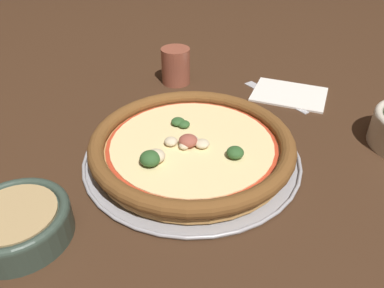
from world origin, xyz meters
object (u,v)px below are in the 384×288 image
(bowl_near, at_px, (17,222))
(napkin, at_px, (289,93))
(drinking_cup, at_px, (176,66))
(fork, at_px, (272,94))
(pizza, at_px, (192,145))
(pizza_tray, at_px, (192,156))

(bowl_near, bearing_deg, napkin, -101.54)
(drinking_cup, bearing_deg, napkin, -158.30)
(napkin, xyz_separation_m, fork, (0.03, 0.02, -0.00))
(pizza, bearing_deg, napkin, -96.65)
(bowl_near, height_order, napkin, bowl_near)
(bowl_near, bearing_deg, pizza, -107.02)
(pizza_tray, relative_size, fork, 2.11)
(pizza, bearing_deg, fork, -91.11)
(pizza_tray, height_order, fork, pizza_tray)
(pizza_tray, relative_size, napkin, 2.02)
(drinking_cup, relative_size, napkin, 0.45)
(pizza, height_order, fork, pizza)
(pizza_tray, relative_size, bowl_near, 2.63)
(bowl_near, xyz_separation_m, drinking_cup, (0.12, -0.48, 0.02))
(pizza_tray, height_order, bowl_near, bowl_near)
(napkin, height_order, fork, napkin)
(napkin, relative_size, fork, 1.04)
(bowl_near, distance_m, fork, 0.56)
(pizza, xyz_separation_m, bowl_near, (0.08, 0.27, -0.00))
(pizza_tray, xyz_separation_m, drinking_cup, (0.20, -0.21, 0.04))
(pizza, height_order, napkin, pizza)
(pizza, height_order, drinking_cup, drinking_cup)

